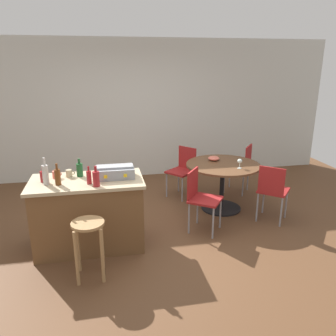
{
  "coord_description": "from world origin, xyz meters",
  "views": [
    {
      "loc": [
        -0.64,
        -4.15,
        2.24
      ],
      "look_at": [
        0.21,
        0.14,
        0.87
      ],
      "focal_mm": 36.02,
      "sensor_mm": 36.0,
      "label": 1
    }
  ],
  "objects_px": {
    "kitchen_island": "(89,213)",
    "bottle_1": "(58,177)",
    "folding_chair_right": "(241,165)",
    "bottle_5": "(96,179)",
    "toolbox": "(115,172)",
    "folding_chair_far": "(201,196)",
    "bottle_4": "(80,170)",
    "bottle_2": "(43,176)",
    "folding_chair_left": "(272,189)",
    "wooden_stool": "(89,237)",
    "dining_table": "(223,174)",
    "folding_chair_near": "(183,168)",
    "cup_0": "(56,175)",
    "serving_bowl": "(214,158)",
    "bottle_3": "(89,177)",
    "bottle_0": "(45,174)",
    "cup_1": "(69,173)",
    "wine_glass": "(240,161)"
  },
  "relations": [
    {
      "from": "wooden_stool",
      "to": "folding_chair_far",
      "type": "distance_m",
      "value": 1.68
    },
    {
      "from": "bottle_1",
      "to": "bottle_0",
      "type": "bearing_deg",
      "value": 163.7
    },
    {
      "from": "wine_glass",
      "to": "bottle_5",
      "type": "bearing_deg",
      "value": -159.83
    },
    {
      "from": "folding_chair_left",
      "to": "wine_glass",
      "type": "bearing_deg",
      "value": 140.78
    },
    {
      "from": "bottle_4",
      "to": "cup_0",
      "type": "relative_size",
      "value": 2.04
    },
    {
      "from": "serving_bowl",
      "to": "cup_0",
      "type": "bearing_deg",
      "value": -159.84
    },
    {
      "from": "kitchen_island",
      "to": "bottle_1",
      "type": "height_order",
      "value": "bottle_1"
    },
    {
      "from": "bottle_0",
      "to": "bottle_3",
      "type": "bearing_deg",
      "value": -8.82
    },
    {
      "from": "bottle_0",
      "to": "bottle_3",
      "type": "xyz_separation_m",
      "value": [
        0.49,
        -0.08,
        -0.04
      ]
    },
    {
      "from": "folding_chair_far",
      "to": "bottle_4",
      "type": "height_order",
      "value": "bottle_4"
    },
    {
      "from": "folding_chair_left",
      "to": "serving_bowl",
      "type": "distance_m",
      "value": 1.05
    },
    {
      "from": "bottle_1",
      "to": "folding_chair_right",
      "type": "bearing_deg",
      "value": 27.26
    },
    {
      "from": "folding_chair_left",
      "to": "bottle_0",
      "type": "bearing_deg",
      "value": -174.99
    },
    {
      "from": "folding_chair_far",
      "to": "bottle_4",
      "type": "bearing_deg",
      "value": 179.67
    },
    {
      "from": "kitchen_island",
      "to": "folding_chair_near",
      "type": "bearing_deg",
      "value": 42.87
    },
    {
      "from": "kitchen_island",
      "to": "bottle_3",
      "type": "distance_m",
      "value": 0.55
    },
    {
      "from": "bottle_2",
      "to": "cup_0",
      "type": "relative_size",
      "value": 1.63
    },
    {
      "from": "folding_chair_left",
      "to": "cup_1",
      "type": "relative_size",
      "value": 7.88
    },
    {
      "from": "wooden_stool",
      "to": "toolbox",
      "type": "distance_m",
      "value": 0.9
    },
    {
      "from": "bottle_4",
      "to": "serving_bowl",
      "type": "height_order",
      "value": "bottle_4"
    },
    {
      "from": "bottle_2",
      "to": "bottle_4",
      "type": "xyz_separation_m",
      "value": [
        0.41,
        0.13,
        0.02
      ]
    },
    {
      "from": "folding_chair_right",
      "to": "bottle_5",
      "type": "bearing_deg",
      "value": -146.55
    },
    {
      "from": "folding_chair_far",
      "to": "folding_chair_left",
      "type": "height_order",
      "value": "folding_chair_left"
    },
    {
      "from": "folding_chair_left",
      "to": "bottle_0",
      "type": "distance_m",
      "value": 3.07
    },
    {
      "from": "kitchen_island",
      "to": "bottle_4",
      "type": "distance_m",
      "value": 0.56
    },
    {
      "from": "folding_chair_right",
      "to": "bottle_2",
      "type": "relative_size",
      "value": 4.83
    },
    {
      "from": "folding_chair_right",
      "to": "bottle_5",
      "type": "relative_size",
      "value": 3.63
    },
    {
      "from": "wooden_stool",
      "to": "bottle_5",
      "type": "bearing_deg",
      "value": 75.96
    },
    {
      "from": "bottle_4",
      "to": "serving_bowl",
      "type": "relative_size",
      "value": 1.25
    },
    {
      "from": "wooden_stool",
      "to": "folding_chair_right",
      "type": "xyz_separation_m",
      "value": [
        2.58,
        2.06,
        0.04
      ]
    },
    {
      "from": "kitchen_island",
      "to": "toolbox",
      "type": "relative_size",
      "value": 2.92
    },
    {
      "from": "dining_table",
      "to": "folding_chair_near",
      "type": "distance_m",
      "value": 0.83
    },
    {
      "from": "bottle_0",
      "to": "cup_1",
      "type": "distance_m",
      "value": 0.34
    },
    {
      "from": "cup_1",
      "to": "folding_chair_left",
      "type": "bearing_deg",
      "value": 0.75
    },
    {
      "from": "bottle_1",
      "to": "toolbox",
      "type": "bearing_deg",
      "value": 11.48
    },
    {
      "from": "bottle_2",
      "to": "serving_bowl",
      "type": "xyz_separation_m",
      "value": [
        2.44,
        0.96,
        -0.18
      ]
    },
    {
      "from": "bottle_3",
      "to": "wine_glass",
      "type": "distance_m",
      "value": 2.24
    },
    {
      "from": "bottle_4",
      "to": "serving_bowl",
      "type": "xyz_separation_m",
      "value": [
        2.02,
        0.83,
        -0.2
      ]
    },
    {
      "from": "bottle_1",
      "to": "cup_1",
      "type": "xyz_separation_m",
      "value": [
        0.1,
        0.27,
        -0.05
      ]
    },
    {
      "from": "wine_glass",
      "to": "folding_chair_near",
      "type": "bearing_deg",
      "value": 123.83
    },
    {
      "from": "dining_table",
      "to": "bottle_1",
      "type": "relative_size",
      "value": 4.45
    },
    {
      "from": "toolbox",
      "to": "bottle_3",
      "type": "height_order",
      "value": "bottle_3"
    },
    {
      "from": "folding_chair_far",
      "to": "bottle_5",
      "type": "bearing_deg",
      "value": -164.0
    },
    {
      "from": "toolbox",
      "to": "bottle_5",
      "type": "height_order",
      "value": "bottle_5"
    },
    {
      "from": "bottle_1",
      "to": "bottle_3",
      "type": "distance_m",
      "value": 0.35
    },
    {
      "from": "bottle_0",
      "to": "wooden_stool",
      "type": "bearing_deg",
      "value": -52.12
    },
    {
      "from": "cup_1",
      "to": "wine_glass",
      "type": "xyz_separation_m",
      "value": [
        2.39,
        0.35,
        -0.08
      ]
    },
    {
      "from": "folding_chair_left",
      "to": "bottle_2",
      "type": "height_order",
      "value": "bottle_2"
    },
    {
      "from": "dining_table",
      "to": "folding_chair_right",
      "type": "height_order",
      "value": "folding_chair_right"
    },
    {
      "from": "cup_0",
      "to": "kitchen_island",
      "type": "bearing_deg",
      "value": -20.41
    }
  ]
}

